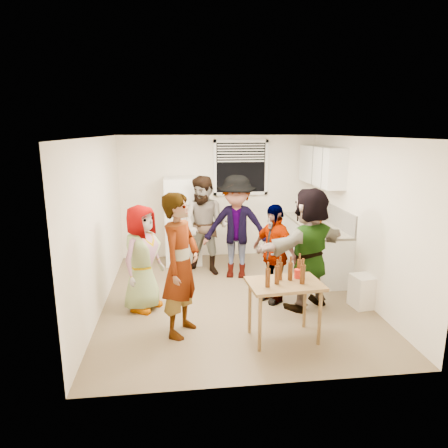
{
  "coord_description": "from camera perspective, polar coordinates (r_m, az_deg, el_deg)",
  "views": [
    {
      "loc": [
        -0.85,
        -5.85,
        2.6
      ],
      "look_at": [
        -0.13,
        0.24,
        1.15
      ],
      "focal_mm": 32.0,
      "sensor_mm": 36.0,
      "label": 1
    }
  ],
  "objects": [
    {
      "name": "refrigerator",
      "position": [
        7.93,
        -5.87,
        0.49
      ],
      "size": [
        0.7,
        0.7,
        1.7
      ],
      "primitive_type": "cube",
      "color": "white",
      "rests_on": "ground"
    },
    {
      "name": "room",
      "position": [
        6.46,
        1.39,
        -10.43
      ],
      "size": [
        4.0,
        4.5,
        2.5
      ],
      "primitive_type": null,
      "color": "white",
      "rests_on": "ground"
    },
    {
      "name": "wine_bottle",
      "position": [
        8.41,
        11.4,
        1.38
      ],
      "size": [
        0.08,
        0.08,
        0.33
      ],
      "primitive_type": "cylinder",
      "color": "black",
      "rests_on": "countertop"
    },
    {
      "name": "guest_grey",
      "position": [
        6.22,
        -11.28,
        -11.68
      ],
      "size": [
        1.74,
        1.5,
        0.5
      ],
      "primitive_type": "imported",
      "rotation": [
        0.0,
        0.0,
        1.0
      ],
      "color": "gray",
      "rests_on": "ground"
    },
    {
      "name": "guest_black",
      "position": [
        6.42,
        6.93,
        -10.7
      ],
      "size": [
        1.77,
        1.54,
        0.37
      ],
      "primitive_type": "imported",
      "rotation": [
        0.0,
        0.0,
        -1.05
      ],
      "color": "black",
      "rests_on": "ground"
    },
    {
      "name": "guest_back_left",
      "position": [
        7.49,
        -2.64,
        -7.03
      ],
      "size": [
        1.54,
        2.01,
        0.68
      ],
      "primitive_type": "imported",
      "rotation": [
        0.0,
        0.0,
        -0.42
      ],
      "color": "brown",
      "rests_on": "ground"
    },
    {
      "name": "guest_orange",
      "position": [
        6.3,
        11.63,
        -11.38
      ],
      "size": [
        2.34,
        2.39,
        0.54
      ],
      "primitive_type": "imported",
      "rotation": [
        0.0,
        0.0,
        3.64
      ],
      "color": "#D6904C",
      "rests_on": "ground"
    },
    {
      "name": "kettle",
      "position": [
        7.81,
        12.08,
        0.43
      ],
      "size": [
        0.26,
        0.22,
        0.21
      ],
      "primitive_type": null,
      "rotation": [
        0.0,
        0.0,
        -0.05
      ],
      "color": "silver",
      "rests_on": "countertop"
    },
    {
      "name": "beer_bottle_counter",
      "position": [
        7.14,
        13.51,
        -0.84
      ],
      "size": [
        0.06,
        0.06,
        0.22
      ],
      "primitive_type": "cylinder",
      "color": "#47230C",
      "rests_on": "countertop"
    },
    {
      "name": "paper_towel",
      "position": [
        7.66,
        12.71,
        0.15
      ],
      "size": [
        0.11,
        0.11,
        0.25
      ],
      "primitive_type": "cylinder",
      "color": "white",
      "rests_on": "countertop"
    },
    {
      "name": "picture_frame",
      "position": [
        8.13,
        13.31,
        1.42
      ],
      "size": [
        0.02,
        0.18,
        0.15
      ],
      "primitive_type": "cube",
      "color": "#EDE546",
      "rests_on": "countertop"
    },
    {
      "name": "counter_lower",
      "position": [
        7.76,
        12.73,
        -3.26
      ],
      "size": [
        0.6,
        2.2,
        0.86
      ],
      "primitive_type": "cube",
      "color": "white",
      "rests_on": "ground"
    },
    {
      "name": "serving_table",
      "position": [
        5.37,
        8.39,
        -15.83
      ],
      "size": [
        0.95,
        0.67,
        0.76
      ],
      "primitive_type": null,
      "rotation": [
        0.0,
        0.0,
        0.08
      ],
      "color": "brown",
      "rests_on": "ground"
    },
    {
      "name": "upper_cabinets",
      "position": [
        7.71,
        13.74,
        8.1
      ],
      "size": [
        0.34,
        1.6,
        0.7
      ],
      "primitive_type": "cube",
      "color": "white",
      "rests_on": "room"
    },
    {
      "name": "window",
      "position": [
        8.2,
        2.41,
        8.05
      ],
      "size": [
        1.12,
        0.1,
        1.06
      ],
      "primitive_type": null,
      "color": "white",
      "rests_on": "room"
    },
    {
      "name": "blue_cup",
      "position": [
        6.85,
        13.83,
        -1.46
      ],
      "size": [
        0.09,
        0.09,
        0.11
      ],
      "primitive_type": "cylinder",
      "color": "#2B1FD3",
      "rests_on": "countertop"
    },
    {
      "name": "red_cup",
      "position": [
        5.21,
        10.43,
        -7.6
      ],
      "size": [
        0.09,
        0.09,
        0.12
      ],
      "primitive_type": "cylinder",
      "color": "red",
      "rests_on": "serving_table"
    },
    {
      "name": "guest_back_right",
      "position": [
        7.34,
        1.73,
        -7.45
      ],
      "size": [
        1.59,
        2.07,
        0.68
      ],
      "primitive_type": "imported",
      "rotation": [
        0.0,
        0.0,
        -0.24
      ],
      "color": "#3F4045",
      "rests_on": "ground"
    },
    {
      "name": "countertop",
      "position": [
        7.65,
        12.9,
        -0.03
      ],
      "size": [
        0.64,
        2.22,
        0.04
      ],
      "primitive_type": "cube",
      "color": "beige",
      "rests_on": "counter_lower"
    },
    {
      "name": "guest_stripe",
      "position": [
        5.49,
        -5.96,
        -15.07
      ],
      "size": [
        1.96,
        1.45,
        0.44
      ],
      "primitive_type": "imported",
      "rotation": [
        0.0,
        0.0,
        1.1
      ],
      "color": "#141933",
      "rests_on": "ground"
    },
    {
      "name": "backsplash",
      "position": [
        7.71,
        14.97,
        1.47
      ],
      "size": [
        0.03,
        2.2,
        0.36
      ],
      "primitive_type": "cube",
      "color": "#B2ABA3",
      "rests_on": "countertop"
    },
    {
      "name": "trash_bin",
      "position": [
        6.41,
        19.29,
        -9.01
      ],
      "size": [
        0.38,
        0.38,
        0.49
      ],
      "primitive_type": "cube",
      "rotation": [
        0.0,
        0.0,
        0.14
      ],
      "color": "white",
      "rests_on": "ground"
    },
    {
      "name": "beer_bottle_table",
      "position": [
        5.04,
        11.11,
        -8.34
      ],
      "size": [
        0.06,
        0.06,
        0.24
      ],
      "primitive_type": "cylinder",
      "color": "#47230C",
      "rests_on": "serving_table"
    }
  ]
}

